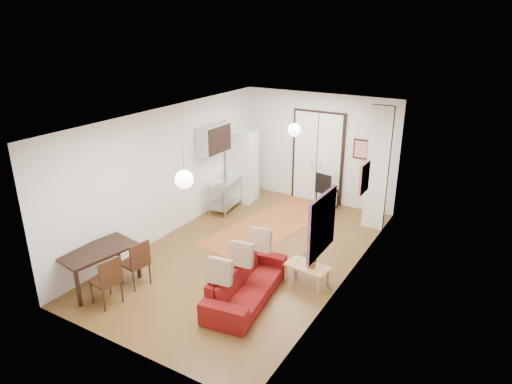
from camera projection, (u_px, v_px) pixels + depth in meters
The scene contains 27 objects.
floor at pixel (250, 253), 9.66m from camera, with size 7.00×7.00×0.00m, color brown.
ceiling at pixel (249, 117), 8.63m from camera, with size 4.20×7.00×0.02m, color white.
wall_back at pixel (318, 149), 11.96m from camera, with size 4.20×0.02×2.90m, color silver.
wall_front at pixel (119, 265), 6.32m from camera, with size 4.20×0.02×2.90m, color silver.
wall_left at pixel (169, 172), 10.14m from camera, with size 0.02×7.00×2.90m, color silver.
wall_right at pixel (350, 209), 8.15m from camera, with size 0.02×7.00×2.90m, color silver.
double_doors at pixel (317, 158), 12.02m from camera, with size 1.44×0.06×2.50m, color white.
stub_partition at pixel (377, 169), 10.32m from camera, with size 0.50×0.10×2.90m, color silver.
wall_cabinet at pixel (214, 139), 11.10m from camera, with size 0.35×1.00×0.70m, color silver.
painting_popart at pixel (322, 224), 7.08m from camera, with size 0.05×1.00×1.00m, color red.
painting_abstract at pixel (364, 178), 8.68m from camera, with size 0.05×0.50×0.60m, color beige.
poster_back at pixel (361, 149), 11.34m from camera, with size 0.40×0.03×0.50m, color red.
print_left at pixel (220, 132), 11.56m from camera, with size 0.03×0.44×0.54m, color #925F3C.
pendant_back at pixel (294, 130), 10.47m from camera, with size 0.30×0.30×0.80m.
pendant_front at pixel (184, 179), 7.24m from camera, with size 0.30×0.30×0.80m.
kilim_rug at pixel (271, 225), 10.96m from camera, with size 1.41×3.75×0.01m, color #A85C2A.
sofa at pixel (246, 283), 7.99m from camera, with size 2.09×0.82×0.61m, color maroon.
coffee_table at pixel (307, 268), 8.47m from camera, with size 0.85×0.54×0.35m.
potted_plant at pixel (313, 259), 8.35m from camera, with size 0.31×0.27×0.35m, color #3E6C30.
kitchen_counter at pixel (226, 191), 11.68m from camera, with size 0.67×1.12×0.81m.
bowl at pixel (219, 183), 11.32m from camera, with size 0.19×0.19×0.05m, color beige.
soap_bottle at pixel (231, 174), 11.74m from camera, with size 0.08×0.08×0.17m, color teal.
fridge at pixel (243, 166), 12.18m from camera, with size 0.68×0.68×1.91m, color silver.
dining_table at pixel (98, 254), 8.28m from camera, with size 0.97×1.43×0.73m.
dining_chair_near at pixel (138, 257), 8.42m from camera, with size 0.50×0.65×0.91m.
dining_chair_far at pixel (109, 274), 7.85m from camera, with size 0.50×0.65×0.91m.
black_side_chair at pixel (329, 186), 11.80m from camera, with size 0.54×0.54×0.99m.
Camera 1 is at (4.45, -7.32, 4.64)m, focal length 32.00 mm.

